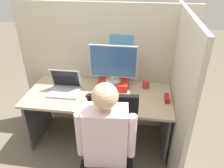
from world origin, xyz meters
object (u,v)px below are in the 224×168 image
at_px(paper_box, 113,84).
at_px(stapler, 167,98).
at_px(coffee_mug, 146,84).
at_px(laptop, 65,88).
at_px(office_chair, 109,153).
at_px(carrot_toy, 117,108).
at_px(person, 104,147).
at_px(monitor, 113,63).

xyz_separation_m(paper_box, stapler, (0.62, -0.21, -0.01)).
distance_m(stapler, coffee_mug, 0.34).
relative_size(laptop, office_chair, 0.34).
bearing_deg(coffee_mug, paper_box, -175.07).
xyz_separation_m(stapler, carrot_toy, (-0.52, -0.25, -0.01)).
bearing_deg(person, carrot_toy, 87.15).
distance_m(paper_box, monitor, 0.27).
bearing_deg(laptop, paper_box, 19.42).
relative_size(stapler, office_chair, 0.14).
height_order(laptop, coffee_mug, laptop).
bearing_deg(office_chair, laptop, 132.15).
height_order(stapler, person, person).
height_order(paper_box, office_chair, office_chair).
xyz_separation_m(stapler, coffee_mug, (-0.23, 0.24, 0.02)).
height_order(carrot_toy, office_chair, office_chair).
distance_m(monitor, stapler, 0.72).
relative_size(paper_box, laptop, 1.00).
distance_m(carrot_toy, coffee_mug, 0.57).
distance_m(paper_box, laptop, 0.57).
height_order(monitor, carrot_toy, monitor).
bearing_deg(carrot_toy, coffee_mug, 59.54).
height_order(laptop, office_chair, office_chair).
bearing_deg(person, office_chair, 85.03).
xyz_separation_m(paper_box, person, (0.07, -1.04, 0.02)).
relative_size(paper_box, stapler, 2.49).
bearing_deg(paper_box, office_chair, -84.46).
height_order(paper_box, stapler, paper_box).
relative_size(monitor, carrot_toy, 4.58).
distance_m(paper_box, stapler, 0.66).
xyz_separation_m(monitor, person, (0.07, -1.04, -0.26)).
xyz_separation_m(laptop, stapler, (1.16, -0.02, -0.02)).
bearing_deg(carrot_toy, stapler, 25.39).
bearing_deg(coffee_mug, laptop, -166.45).
bearing_deg(office_chair, person, -94.97).
xyz_separation_m(carrot_toy, person, (-0.03, -0.58, 0.04)).
xyz_separation_m(office_chair, coffee_mug, (0.30, 0.92, 0.21)).
xyz_separation_m(paper_box, laptop, (-0.54, -0.19, 0.01)).
relative_size(stapler, coffee_mug, 1.54).
relative_size(carrot_toy, office_chair, 0.11).
xyz_separation_m(paper_box, monitor, (0.00, 0.00, 0.27)).
height_order(stapler, coffee_mug, coffee_mug).
distance_m(laptop, coffee_mug, 0.96).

